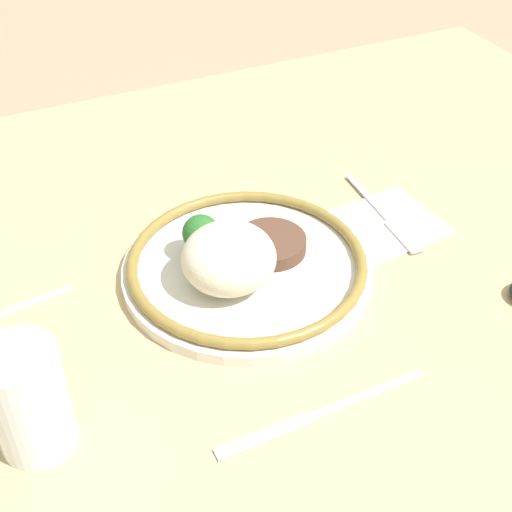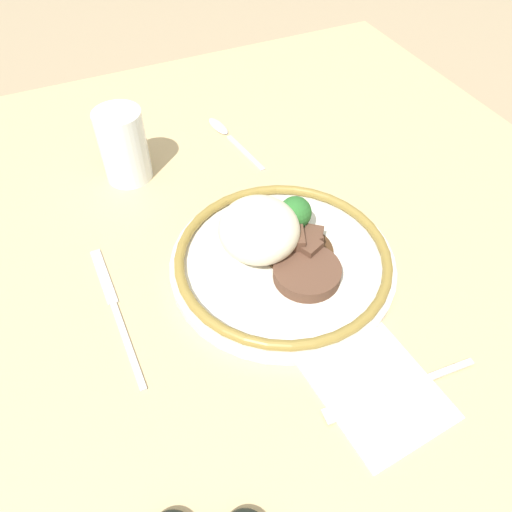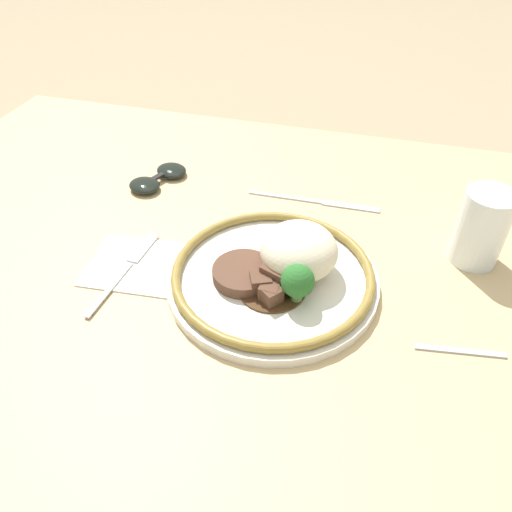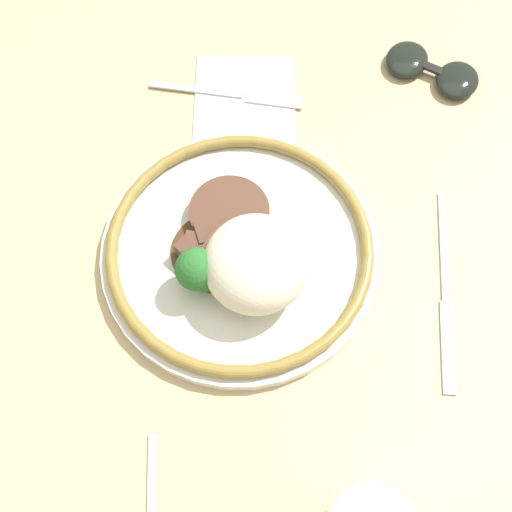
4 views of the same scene
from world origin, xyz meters
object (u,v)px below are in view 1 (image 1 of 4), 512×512
juice_glass (29,402)px  knife (316,415)px  fork (388,219)px  plate (241,261)px

juice_glass → knife: 0.24m
juice_glass → fork: size_ratio=0.61×
plate → fork: (-0.20, -0.02, -0.02)m
juice_glass → knife: size_ratio=0.50×
plate → fork: bearing=-174.4°
juice_glass → fork: 0.46m
plate → knife: plate is taller
juice_glass → knife: juice_glass is taller
fork → knife: size_ratio=0.81×
fork → plate: bearing=-80.9°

